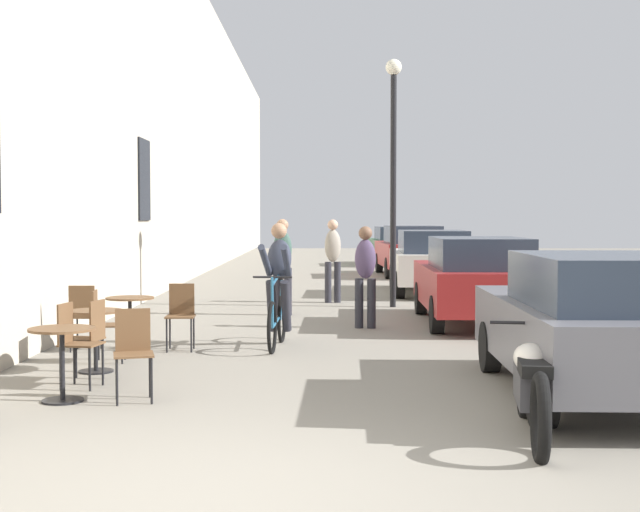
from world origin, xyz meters
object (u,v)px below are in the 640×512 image
cafe_chair_near_toward_wall (136,347)px  parked_car_nearest (596,323)px  parked_car_third (434,261)px  cafe_chair_far_toward_street (184,312)px  cafe_chair_near_toward_street (78,338)px  cafe_chair_far_toward_wall (87,313)px  pedestrian_far (335,256)px  parked_car_second (478,279)px  cafe_chair_mid_toward_street (106,320)px  cafe_chair_mid_toward_wall (92,334)px  cafe_table_mid (98,327)px  cafe_table_far (133,312)px  parked_car_fourth (413,250)px  parked_car_fifth (397,245)px  cyclist_on_bicycle (281,288)px  parked_motorcycle (534,386)px  cafe_table_near (65,348)px  pedestrian_near (368,271)px  street_lamp (396,150)px  pedestrian_mid (285,261)px

cafe_chair_near_toward_wall → parked_car_nearest: 4.53m
parked_car_third → cafe_chair_far_toward_street: bearing=-117.5°
cafe_chair_near_toward_street → parked_car_third: (5.17, 11.17, 0.25)m
cafe_chair_far_toward_wall → parked_car_third: parked_car_third is taller
pedestrian_far → parked_car_second: (2.33, -3.64, -0.22)m
pedestrian_far → parked_car_nearest: size_ratio=0.42×
cafe_chair_mid_toward_street → cafe_chair_mid_toward_wall: same height
parked_car_second → parked_car_third: bearing=90.1°
cafe_table_mid → parked_car_third: parked_car_third is taller
cafe_table_far → parked_car_third: (5.14, 8.66, 0.25)m
parked_car_second → cafe_chair_mid_toward_street: bearing=-144.2°
cafe_chair_mid_toward_street → parked_car_third: parked_car_third is taller
parked_car_fourth → cafe_chair_mid_toward_street: bearing=-109.1°
cafe_table_mid → parked_car_fifth: 23.14m
cafe_chair_near_toward_wall → cyclist_on_bicycle: 3.80m
pedestrian_far → cafe_chair_far_toward_street: bearing=-108.4°
cafe_chair_mid_toward_street → parked_motorcycle: 5.68m
cafe_table_near → parked_motorcycle: (4.24, -1.29, -0.12)m
parked_car_fourth → cafe_chair_far_toward_wall: bearing=-111.7°
cyclist_on_bicycle → pedestrian_near: size_ratio=1.07×
cafe_table_near → street_lamp: street_lamp is taller
cafe_chair_mid_toward_wall → cafe_table_far: size_ratio=1.24×
cafe_chair_mid_toward_wall → cafe_table_mid: bearing=97.4°
cafe_chair_near_toward_street → parked_car_second: 7.47m
cafe_table_mid → cafe_chair_near_toward_wall: bearing=-63.4°
cafe_chair_near_toward_wall → cafe_chair_mid_toward_street: bearing=110.9°
cafe_table_far → cyclist_on_bicycle: 2.04m
cafe_chair_near_toward_street → pedestrian_near: (3.31, 4.87, 0.41)m
cafe_chair_mid_toward_street → parked_car_nearest: 5.78m
cafe_table_mid → cafe_chair_far_toward_street: 1.83m
cafe_chair_mid_toward_wall → cafe_chair_mid_toward_street: bearing=96.8°
cafe_chair_mid_toward_wall → cafe_chair_far_toward_street: bearing=74.1°
parked_motorcycle → cafe_chair_near_toward_street: bearing=155.2°
cafe_chair_near_toward_wall → cafe_table_far: (-0.72, 3.14, 0.00)m
pedestrian_mid → pedestrian_far: (0.95, 2.31, -0.01)m
cafe_chair_far_toward_wall → parked_car_second: (5.74, 2.95, 0.24)m
cafe_chair_mid_toward_street → cafe_table_far: (0.12, 0.93, 0.00)m
cafe_chair_mid_toward_street → cyclist_on_bicycle: bearing=33.2°
cafe_chair_mid_toward_street → pedestrian_far: bearing=68.5°
pedestrian_mid → pedestrian_far: 2.50m
cafe_chair_far_toward_wall → cyclist_on_bicycle: 2.63m
cafe_table_near → cafe_chair_mid_toward_street: cafe_chair_mid_toward_street is taller
pedestrian_far → parked_car_second: 4.33m
cafe_chair_far_toward_wall → parked_car_fourth: size_ratio=0.21×
cafe_chair_mid_toward_wall → parked_car_second: size_ratio=0.21×
cafe_chair_far_toward_wall → pedestrian_far: 7.44m
cyclist_on_bicycle → cafe_chair_mid_toward_street: bearing=-146.8°
cafe_chair_mid_toward_wall → cafe_chair_far_toward_wall: size_ratio=1.00×
cafe_chair_far_toward_street → parked_motorcycle: (3.62, -4.58, -0.11)m
cafe_table_far → pedestrian_mid: size_ratio=0.41×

